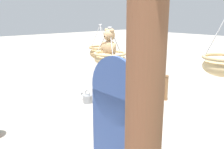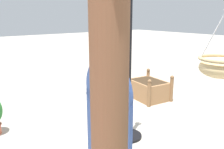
{
  "view_description": "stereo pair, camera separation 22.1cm",
  "coord_description": "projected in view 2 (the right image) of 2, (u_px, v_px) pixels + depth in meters",
  "views": [
    {
      "loc": [
        -2.68,
        2.41,
        1.9
      ],
      "look_at": [
        -0.03,
        0.06,
        1.02
      ],
      "focal_mm": 38.57,
      "sensor_mm": 36.0,
      "label": 1
    },
    {
      "loc": [
        -2.82,
        2.24,
        1.9
      ],
      "look_at": [
        -0.03,
        0.06,
        1.02
      ],
      "focal_mm": 38.57,
      "sensor_mm": 36.0,
      "label": 2
    }
  ],
  "objects": [
    {
      "name": "greenhouse_pillar_right",
      "position": [
        110.0,
        147.0,
        1.13
      ],
      "size": [
        0.33,
        0.33,
        2.68
      ],
      "color": "brown",
      "rests_on": "ground"
    },
    {
      "name": "display_sign_board",
      "position": [
        107.0,
        117.0,
        2.41
      ],
      "size": [
        0.7,
        0.06,
        1.52
      ],
      "color": "#334C8C",
      "rests_on": "ground"
    },
    {
      "name": "display_pole_central",
      "position": [
        129.0,
        92.0,
        3.66
      ],
      "size": [
        0.44,
        0.44,
        2.43
      ],
      "color": "black",
      "rests_on": "ground"
    },
    {
      "name": "teddy_bear",
      "position": [
        108.0,
        45.0,
        3.44
      ],
      "size": [
        0.29,
        0.25,
        0.42
      ],
      "color": "tan"
    },
    {
      "name": "watering_can",
      "position": [
        92.0,
        98.0,
        5.34
      ],
      "size": [
        0.35,
        0.2,
        0.3
      ],
      "color": "gray",
      "rests_on": "ground"
    },
    {
      "name": "hanging_basket_right_low",
      "position": [
        104.0,
        52.0,
        4.55
      ],
      "size": [
        0.44,
        0.44,
        0.66
      ],
      "color": "tan"
    },
    {
      "name": "hanging_basket_with_teddy",
      "position": [
        110.0,
        58.0,
        3.5
      ],
      "size": [
        0.48,
        0.48,
        0.55
      ],
      "color": "tan"
    },
    {
      "name": "hanging_basket_left_high",
      "position": [
        221.0,
        66.0,
        2.51
      ],
      "size": [
        0.46,
        0.46,
        0.7
      ],
      "color": "tan"
    },
    {
      "name": "wooden_planter_box",
      "position": [
        148.0,
        89.0,
        5.55
      ],
      "size": [
        0.99,
        0.83,
        0.6
      ],
      "color": "#9E7047",
      "rests_on": "ground"
    },
    {
      "name": "ground_plane",
      "position": [
        113.0,
        133.0,
        3.96
      ],
      "size": [
        40.0,
        40.0,
        0.0
      ],
      "primitive_type": "plane",
      "color": "#A8A093"
    }
  ]
}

